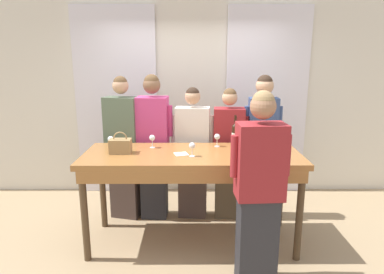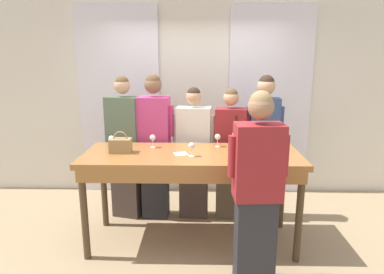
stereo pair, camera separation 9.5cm
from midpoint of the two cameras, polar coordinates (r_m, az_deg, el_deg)
The scene contains 20 objects.
ground_plane at distance 3.97m, azimuth 0.69°, elevation -16.94°, with size 18.00×18.00×0.00m, color tan.
wall_back at distance 5.02m, azimuth 0.91°, elevation 6.42°, with size 12.00×0.06×2.80m.
curtain_panel_left at distance 5.08m, azimuth -11.47°, elevation 5.61°, with size 1.17×0.03×2.69m.
curtain_panel_right at distance 5.07m, azimuth 13.30°, elevation 5.50°, with size 1.17×0.03×2.69m.
tasting_bar at distance 3.58m, azimuth 0.72°, elevation -4.35°, with size 2.26×0.85×1.02m.
wine_bottle at distance 3.90m, azimuth 8.00°, elevation 0.49°, with size 0.08×0.08×0.34m.
handbag at distance 3.63m, azimuth -11.09°, elevation -1.36°, with size 0.22×0.14×0.23m.
wine_glass_front_left at distance 3.80m, azimuth 5.00°, elevation -0.07°, with size 0.06×0.06×0.14m.
wine_glass_front_mid at distance 3.42m, azimuth 0.69°, elevation -1.55°, with size 0.06×0.06×0.14m.
wine_glass_front_right at distance 3.80m, azimuth -12.59°, elevation -0.35°, with size 0.06×0.06×0.14m.
wine_glass_center_left at distance 3.72m, azimuth 8.84°, elevation -0.49°, with size 0.06×0.06×0.14m.
wine_glass_center_mid at distance 3.78m, azimuth -5.87°, elevation -0.18°, with size 0.06×0.06×0.14m.
wine_glass_center_right at distance 3.52m, azimuth 13.75°, elevation -1.50°, with size 0.06×0.06×0.14m.
napkin at distance 3.53m, azimuth -1.11°, elevation -2.83°, with size 0.17×0.17×0.00m.
guest_olive_jacket at distance 4.29m, azimuth -10.50°, elevation -1.62°, with size 0.52×0.32×1.78m.
guest_pink_top at distance 4.23m, azimuth -5.62°, elevation -1.53°, with size 0.49×0.29×1.80m.
guest_cream_sweater at distance 4.22m, azimuth 0.93°, elevation -2.60°, with size 0.53×0.25×1.65m.
guest_striped_shirt at distance 4.24m, azimuth 6.93°, elevation -2.73°, with size 0.49×0.27×1.64m.
guest_navy_coat at distance 4.27m, azimuth 12.45°, elevation -1.10°, with size 0.46×0.21×1.79m.
host_pouring at distance 3.01m, azimuth 11.67°, elevation -8.61°, with size 0.52×0.28×1.74m.
Camera 2 is at (0.08, -3.43, 2.00)m, focal length 32.00 mm.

